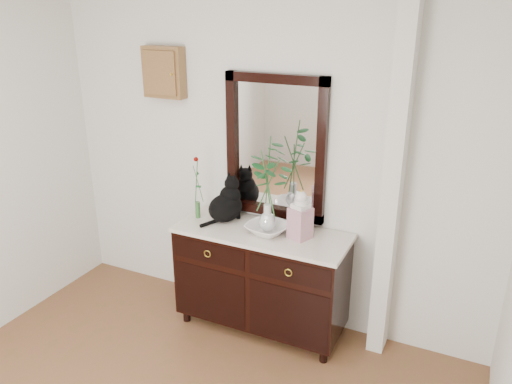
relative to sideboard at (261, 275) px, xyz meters
The scene contains 10 objects.
wall_back 0.92m from the sideboard, 111.80° to the left, with size 3.60×0.04×2.70m, color silver.
pilaster 1.27m from the sideboard, 10.70° to the left, with size 0.12×0.20×2.70m, color silver.
sideboard is the anchor object (origin of this frame).
wall_mirror 0.99m from the sideboard, 90.00° to the left, with size 0.80×0.06×1.10m.
key_cabinet 1.77m from the sideboard, 167.54° to the left, with size 0.35×0.10×0.40m, color brown.
cat 0.66m from the sideboard, 169.60° to the left, with size 0.25×0.31×0.36m, color black, non-canonical shape.
lotus_bowl 0.42m from the sideboard, 16.42° to the right, with size 0.31×0.31×0.08m, color silver.
vase_branches 0.77m from the sideboard, 16.42° to the right, with size 0.35×0.35×0.75m, color silver, non-canonical shape.
bud_vase_rose 0.85m from the sideboard, behind, with size 0.06×0.06×0.52m, color #356832, non-canonical shape.
ginger_jar 0.64m from the sideboard, ahead, with size 0.14×0.14×0.37m, color silver, non-canonical shape.
Camera 1 is at (1.52, -1.37, 2.45)m, focal length 35.00 mm.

